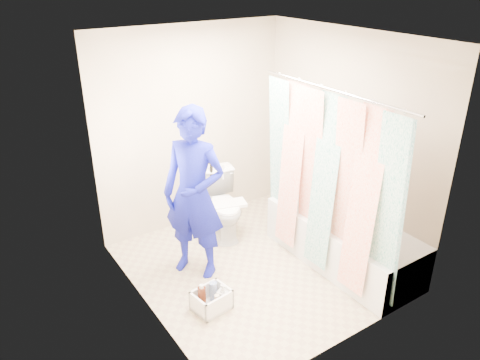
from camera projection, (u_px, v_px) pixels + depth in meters
floor at (255, 267)px, 5.03m from camera, size 2.60×2.60×0.00m
ceiling at (259, 37)px, 4.02m from camera, size 2.40×2.60×0.02m
wall_back at (192, 129)px, 5.50m from camera, size 2.40×0.02×2.40m
wall_front at (356, 221)px, 3.54m from camera, size 2.40×0.02×2.40m
wall_left at (140, 196)px, 3.92m from camera, size 0.02×2.60×2.40m
wall_right at (345, 141)px, 5.13m from camera, size 0.02×2.60×2.40m
bathtub at (342, 240)px, 5.03m from camera, size 0.70×1.75×0.50m
curtain_rod at (333, 90)px, 4.15m from camera, size 0.02×1.90×0.02m
shower_curtain at (325, 185)px, 4.54m from camera, size 0.06×1.75×1.80m
toilet at (223, 205)px, 5.52m from camera, size 0.62×0.84×0.76m
tank_lid at (226, 205)px, 5.39m from camera, size 0.51×0.33×0.04m
tank_internals at (214, 170)px, 5.53m from camera, size 0.18×0.08×0.25m
plumber at (194, 195)px, 4.63m from camera, size 0.73×0.78×1.78m
cleaning_caddy at (213, 300)px, 4.40m from camera, size 0.37×0.31×0.26m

